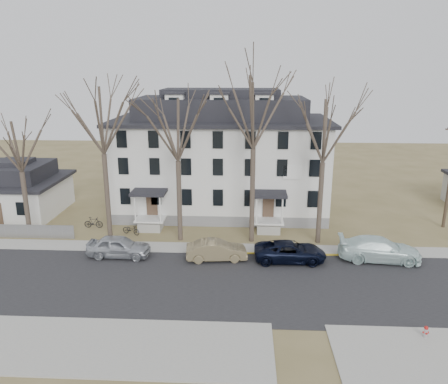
# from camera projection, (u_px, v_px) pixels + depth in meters

# --- Properties ---
(ground) EXTENTS (120.00, 120.00, 0.00)m
(ground) POSITION_uv_depth(u_px,v_px,m) (237.00, 301.00, 27.23)
(ground) COLOR olive
(ground) RESTS_ON ground
(main_road) EXTENTS (120.00, 10.00, 0.04)m
(main_road) POSITION_uv_depth(u_px,v_px,m) (238.00, 285.00, 29.15)
(main_road) COLOR #27272A
(main_road) RESTS_ON ground
(far_sidewalk) EXTENTS (120.00, 2.00, 0.08)m
(far_sidewalk) POSITION_uv_depth(u_px,v_px,m) (239.00, 249.00, 34.91)
(far_sidewalk) COLOR #A09F97
(far_sidewalk) RESTS_ON ground
(near_sidewalk_left) EXTENTS (20.00, 5.00, 0.08)m
(near_sidewalk_left) POSITION_uv_depth(u_px,v_px,m) (82.00, 346.00, 22.82)
(near_sidewalk_left) COLOR #A09F97
(near_sidewalk_left) RESTS_ON ground
(yellow_curb) EXTENTS (14.00, 0.25, 0.06)m
(yellow_curb) POSITION_uv_depth(u_px,v_px,m) (303.00, 255.00, 33.80)
(yellow_curb) COLOR gold
(yellow_curb) RESTS_ON ground
(boarding_house) EXTENTS (20.80, 12.36, 12.05)m
(boarding_house) POSITION_uv_depth(u_px,v_px,m) (221.00, 158.00, 43.07)
(boarding_house) COLOR slate
(boarding_house) RESTS_ON ground
(small_house) EXTENTS (8.70, 8.70, 5.00)m
(small_house) POSITION_uv_depth(u_px,v_px,m) (18.00, 191.00, 43.02)
(small_house) COLOR silver
(small_house) RESTS_ON ground
(tree_far_left) EXTENTS (8.40, 8.40, 13.72)m
(tree_far_left) POSITION_uv_depth(u_px,v_px,m) (101.00, 116.00, 34.31)
(tree_far_left) COLOR #473B31
(tree_far_left) RESTS_ON ground
(tree_mid_left) EXTENTS (7.80, 7.80, 12.74)m
(tree_mid_left) POSITION_uv_depth(u_px,v_px,m) (177.00, 126.00, 34.22)
(tree_mid_left) COLOR #473B31
(tree_mid_left) RESTS_ON ground
(tree_center) EXTENTS (9.00, 9.00, 14.70)m
(tree_center) POSITION_uv_depth(u_px,v_px,m) (254.00, 107.00, 33.52)
(tree_center) COLOR #473B31
(tree_center) RESTS_ON ground
(tree_mid_right) EXTENTS (7.80, 7.80, 12.74)m
(tree_mid_right) POSITION_uv_depth(u_px,v_px,m) (325.00, 127.00, 33.67)
(tree_mid_right) COLOR #473B31
(tree_mid_right) RESTS_ON ground
(tree_bungalow) EXTENTS (6.60, 6.60, 10.78)m
(tree_bungalow) POSITION_uv_depth(u_px,v_px,m) (18.00, 143.00, 35.26)
(tree_bungalow) COLOR #473B31
(tree_bungalow) RESTS_ON ground
(car_silver) EXTENTS (4.85, 2.05, 1.64)m
(car_silver) POSITION_uv_depth(u_px,v_px,m) (119.00, 247.00, 33.31)
(car_silver) COLOR #ABB0B7
(car_silver) RESTS_ON ground
(car_tan) EXTENTS (4.72, 2.10, 1.50)m
(car_tan) POSITION_uv_depth(u_px,v_px,m) (217.00, 251.00, 32.77)
(car_tan) COLOR olive
(car_tan) RESTS_ON ground
(car_navy) EXTENTS (5.38, 2.56, 1.48)m
(car_navy) POSITION_uv_depth(u_px,v_px,m) (290.00, 252.00, 32.60)
(car_navy) COLOR black
(car_navy) RESTS_ON ground
(car_white) EXTENTS (6.19, 2.91, 1.75)m
(car_white) POSITION_uv_depth(u_px,v_px,m) (379.00, 250.00, 32.69)
(car_white) COLOR silver
(car_white) RESTS_ON ground
(bicycle_left) EXTENTS (1.80, 1.18, 0.90)m
(bicycle_left) POSITION_uv_depth(u_px,v_px,m) (131.00, 230.00, 37.80)
(bicycle_left) COLOR black
(bicycle_left) RESTS_ON ground
(bicycle_right) EXTENTS (1.68, 0.48, 1.01)m
(bicycle_right) POSITION_uv_depth(u_px,v_px,m) (93.00, 223.00, 39.32)
(bicycle_right) COLOR black
(bicycle_right) RESTS_ON ground
(fire_hydrant) EXTENTS (0.31, 0.29, 0.75)m
(fire_hydrant) POSITION_uv_depth(u_px,v_px,m) (426.00, 332.00, 23.36)
(fire_hydrant) COLOR #B7B7BA
(fire_hydrant) RESTS_ON ground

